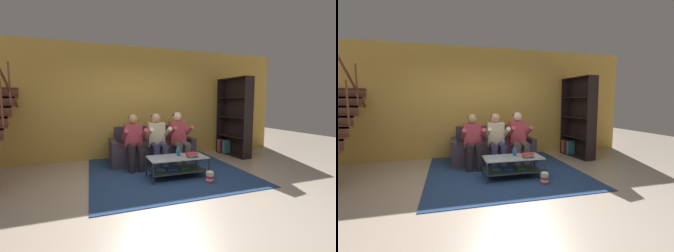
{
  "view_description": "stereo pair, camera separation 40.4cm",
  "coord_description": "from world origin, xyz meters",
  "views": [
    {
      "loc": [
        -1.25,
        -3.49,
        1.45
      ],
      "look_at": [
        0.31,
        0.96,
        0.95
      ],
      "focal_mm": 24.0,
      "sensor_mm": 36.0,
      "label": 1
    },
    {
      "loc": [
        -0.86,
        -3.61,
        1.45
      ],
      "look_at": [
        0.31,
        0.96,
        0.95
      ],
      "focal_mm": 24.0,
      "sensor_mm": 36.0,
      "label": 2
    }
  ],
  "objects": [
    {
      "name": "ground",
      "position": [
        0.0,
        0.0,
        0.0
      ],
      "size": [
        16.8,
        16.8,
        0.0
      ],
      "primitive_type": "plane",
      "color": "#BBA996"
    },
    {
      "name": "back_partition",
      "position": [
        0.0,
        2.46,
        1.45
      ],
      "size": [
        8.4,
        0.12,
        2.9
      ],
      "primitive_type": "cube",
      "color": "gold",
      "rests_on": "ground"
    },
    {
      "name": "couch",
      "position": [
        0.17,
        1.79,
        0.29
      ],
      "size": [
        1.99,
        0.85,
        0.85
      ],
      "color": "#423945",
      "rests_on": "ground"
    },
    {
      "name": "person_seated_left",
      "position": [
        -0.36,
        1.29,
        0.66
      ],
      "size": [
        0.5,
        0.58,
        1.19
      ],
      "color": "#292126",
      "rests_on": "ground"
    },
    {
      "name": "person_seated_middle",
      "position": [
        0.17,
        1.29,
        0.66
      ],
      "size": [
        0.5,
        0.58,
        1.2
      ],
      "color": "#3A3A5C",
      "rests_on": "ground"
    },
    {
      "name": "person_seated_right",
      "position": [
        0.7,
        1.29,
        0.67
      ],
      "size": [
        0.5,
        0.58,
        1.22
      ],
      "color": "#5B524E",
      "rests_on": "ground"
    },
    {
      "name": "coffee_table",
      "position": [
        0.32,
        0.47,
        0.27
      ],
      "size": [
        1.14,
        0.56,
        0.4
      ],
      "color": "#A9BEC9",
      "rests_on": "ground"
    },
    {
      "name": "area_rug",
      "position": [
        0.25,
        1.01,
        0.01
      ],
      "size": [
        3.11,
        3.28,
        0.01
      ],
      "color": "navy",
      "rests_on": "ground"
    },
    {
      "name": "vase",
      "position": [
        0.38,
        0.56,
        0.49
      ],
      "size": [
        0.09,
        0.09,
        0.19
      ],
      "color": "#315C92",
      "rests_on": "coffee_table"
    },
    {
      "name": "book_stack",
      "position": [
        0.59,
        0.35,
        0.45
      ],
      "size": [
        0.25,
        0.19,
        0.08
      ],
      "color": "purple",
      "rests_on": "coffee_table"
    },
    {
      "name": "bookshelf",
      "position": [
        2.5,
        1.74,
        0.91
      ],
      "size": [
        0.44,
        1.1,
        2.11
      ],
      "color": "black",
      "rests_on": "ground"
    },
    {
      "name": "popcorn_tub",
      "position": [
        0.77,
        -0.02,
        0.11
      ],
      "size": [
        0.15,
        0.15,
        0.22
      ],
      "color": "red",
      "rests_on": "ground"
    }
  ]
}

